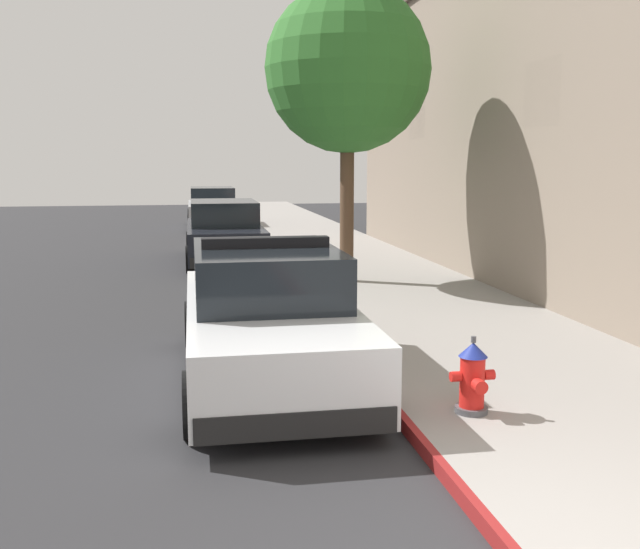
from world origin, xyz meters
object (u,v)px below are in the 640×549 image
at_px(parked_car_dark_far, 213,208).
at_px(street_tree, 348,70).
at_px(parked_car_silver_ahead, 224,233).
at_px(police_cruiser, 267,317).
at_px(fire_hydrant, 473,378).

height_order(parked_car_dark_far, street_tree, street_tree).
bearing_deg(parked_car_silver_ahead, police_cruiser, -89.86).
bearing_deg(street_tree, parked_car_silver_ahead, 118.28).
bearing_deg(police_cruiser, parked_car_dark_far, 90.03).
bearing_deg(parked_car_silver_ahead, fire_hydrant, -81.48).
bearing_deg(fire_hydrant, police_cruiser, 133.20).
distance_m(parked_car_dark_far, fire_hydrant, 22.14).
xyz_separation_m(parked_car_silver_ahead, street_tree, (2.28, -4.24, 3.59)).
distance_m(police_cruiser, street_tree, 7.32).
xyz_separation_m(parked_car_silver_ahead, fire_hydrant, (1.82, -12.12, -0.25)).
bearing_deg(parked_car_silver_ahead, parked_car_dark_far, 89.93).
bearing_deg(street_tree, police_cruiser, -110.68).
relative_size(fire_hydrant, street_tree, 0.13).
xyz_separation_m(police_cruiser, parked_car_silver_ahead, (-0.02, 10.21, -0.00)).
relative_size(parked_car_silver_ahead, parked_car_dark_far, 1.00).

